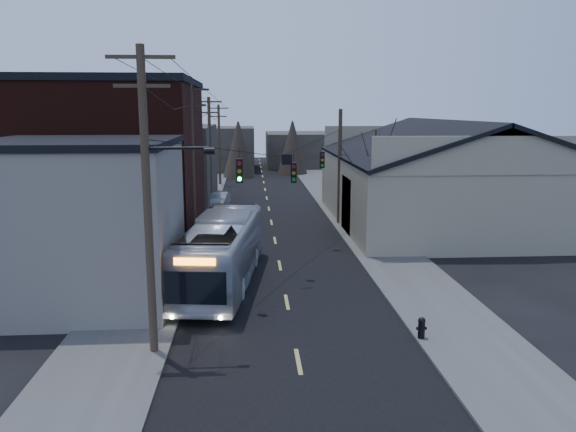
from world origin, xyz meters
name	(u,v)px	position (x,y,z in m)	size (l,w,h in m)	color
ground	(304,391)	(0.00, 0.00, 0.00)	(160.00, 160.00, 0.00)	black
road_surface	(270,213)	(0.00, 30.00, 0.01)	(9.00, 110.00, 0.02)	black
sidewalk_left	(191,213)	(-6.50, 30.00, 0.06)	(4.00, 110.00, 0.12)	#474744
sidewalk_right	(347,211)	(6.50, 30.00, 0.06)	(4.00, 110.00, 0.12)	#474744
building_clapboard	(82,224)	(-9.00, 9.00, 3.50)	(8.00, 8.00, 7.00)	slate
building_brick	(115,166)	(-10.00, 20.00, 5.00)	(10.00, 12.00, 10.00)	black
building_left_far	(163,165)	(-9.50, 36.00, 3.50)	(9.00, 14.00, 7.00)	#302C26
warehouse	(445,188)	(13.00, 25.00, 2.70)	(16.16, 20.60, 7.73)	gray
building_far_left	(219,148)	(-6.00, 65.00, 3.00)	(10.00, 12.00, 6.00)	#302C26
building_far_right	(306,149)	(7.00, 70.00, 2.50)	(12.00, 14.00, 5.00)	#302C26
bare_tree	(374,185)	(6.50, 20.00, 3.60)	(0.40, 0.40, 7.20)	black
utility_lines	(228,160)	(-3.11, 24.14, 4.95)	(11.24, 45.28, 10.50)	#382B1E
bus	(222,251)	(-3.00, 10.87, 1.66)	(2.78, 11.89, 3.31)	#A9ACB5
parked_car	(219,200)	(-4.30, 32.84, 0.66)	(1.40, 4.02, 1.33)	#989A9F
fire_hydrant	(422,327)	(4.70, 3.45, 0.55)	(0.37, 0.28, 0.80)	black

